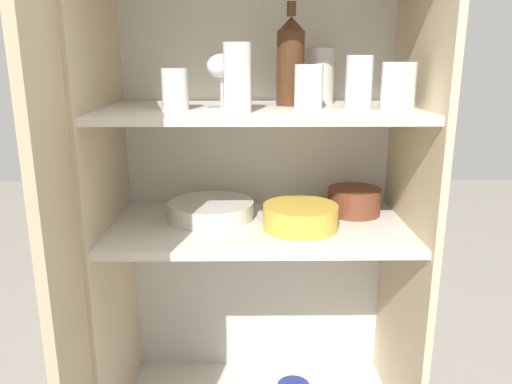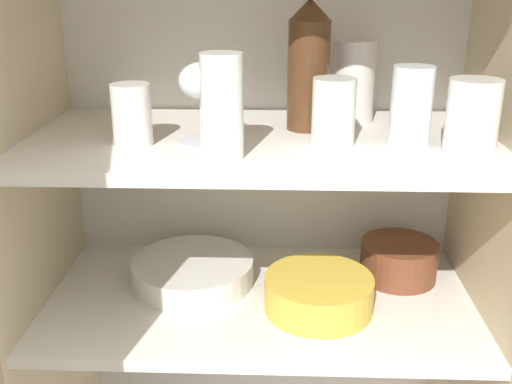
{
  "view_description": "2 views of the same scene",
  "coord_description": "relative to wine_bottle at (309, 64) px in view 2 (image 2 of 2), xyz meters",
  "views": [
    {
      "loc": [
        -0.02,
        -1.02,
        1.24
      ],
      "look_at": [
        -0.01,
        0.19,
        0.91
      ],
      "focal_mm": 35.0,
      "sensor_mm": 36.0,
      "label": 1
    },
    {
      "loc": [
        0.03,
        -0.74,
        1.38
      ],
      "look_at": [
        -0.01,
        0.21,
        1.02
      ],
      "focal_mm": 42.0,
      "sensor_mm": 36.0,
      "label": 2
    }
  ],
  "objects": [
    {
      "name": "tumbler_glass_4",
      "position": [
        0.08,
        0.06,
        -0.04
      ],
      "size": [
        0.08,
        0.08,
        0.14
      ],
      "color": "silver",
      "rests_on": "shelf_board_upper"
    },
    {
      "name": "cupboard_side_left",
      "position": [
        -0.46,
        -0.05,
        -0.49
      ],
      "size": [
        0.02,
        0.43,
        1.49
      ],
      "primitive_type": "cube",
      "color": "#CCB793",
      "rests_on": "ground_plane"
    },
    {
      "name": "cupboard_back_panel",
      "position": [
        -0.08,
        0.16,
        -0.49
      ],
      "size": [
        0.79,
        0.02,
        1.49
      ],
      "primitive_type": "cube",
      "color": "silver",
      "rests_on": "ground_plane"
    },
    {
      "name": "plate_stack_white",
      "position": [
        -0.2,
        -0.0,
        -0.38
      ],
      "size": [
        0.23,
        0.23,
        0.04
      ],
      "color": "silver",
      "rests_on": "shelf_board_middle"
    },
    {
      "name": "wine_bottle",
      "position": [
        0.0,
        0.0,
        0.0
      ],
      "size": [
        0.07,
        0.07,
        0.25
      ],
      "color": "#4C2D19",
      "rests_on": "shelf_board_upper"
    },
    {
      "name": "tumbler_glass_0",
      "position": [
        0.03,
        -0.1,
        -0.06
      ],
      "size": [
        0.07,
        0.07,
        0.1
      ],
      "color": "white",
      "rests_on": "shelf_board_upper"
    },
    {
      "name": "shelf_board_middle",
      "position": [
        -0.08,
        -0.05,
        -0.41
      ],
      "size": [
        0.75,
        0.4,
        0.02
      ],
      "primitive_type": "cube",
      "color": "silver"
    },
    {
      "name": "tumbler_glass_3",
      "position": [
        -0.13,
        -0.17,
        -0.03
      ],
      "size": [
        0.06,
        0.06,
        0.15
      ],
      "color": "white",
      "rests_on": "shelf_board_upper"
    },
    {
      "name": "cupboard_side_right",
      "position": [
        0.31,
        -0.05,
        -0.49
      ],
      "size": [
        0.02,
        0.43,
        1.49
      ],
      "primitive_type": "cube",
      "color": "#CCB793",
      "rests_on": "ground_plane"
    },
    {
      "name": "wine_glass_0",
      "position": [
        -0.16,
        -0.1,
        -0.02
      ],
      "size": [
        0.08,
        0.08,
        0.13
      ],
      "color": "white",
      "rests_on": "shelf_board_upper"
    },
    {
      "name": "tumbler_glass_1",
      "position": [
        -0.27,
        -0.11,
        -0.06
      ],
      "size": [
        0.06,
        0.06,
        0.09
      ],
      "color": "silver",
      "rests_on": "shelf_board_upper"
    },
    {
      "name": "shelf_board_upper",
      "position": [
        -0.08,
        -0.05,
        -0.12
      ],
      "size": [
        0.75,
        0.4,
        0.02
      ],
      "primitive_type": "cube",
      "color": "silver"
    },
    {
      "name": "mixing_bowl_large",
      "position": [
        0.02,
        -0.09,
        -0.37
      ],
      "size": [
        0.19,
        0.19,
        0.06
      ],
      "color": "gold",
      "rests_on": "shelf_board_middle"
    },
    {
      "name": "serving_bowl_small",
      "position": [
        0.18,
        0.03,
        -0.37
      ],
      "size": [
        0.14,
        0.14,
        0.07
      ],
      "color": "brown",
      "rests_on": "shelf_board_middle"
    },
    {
      "name": "tumbler_glass_5",
      "position": [
        0.23,
        -0.13,
        -0.05
      ],
      "size": [
        0.08,
        0.08,
        0.11
      ],
      "color": "white",
      "rests_on": "shelf_board_upper"
    },
    {
      "name": "tumbler_glass_2",
      "position": [
        0.15,
        -0.11,
        -0.05
      ],
      "size": [
        0.06,
        0.06,
        0.12
      ],
      "color": "white",
      "rests_on": "shelf_board_upper"
    }
  ]
}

